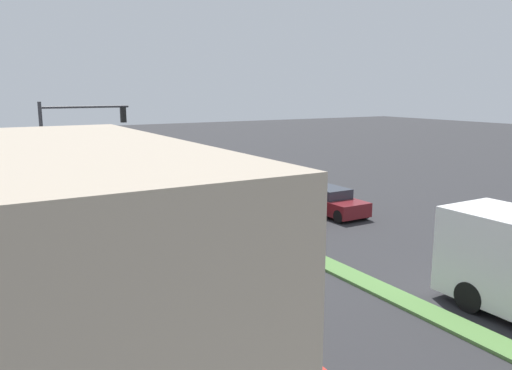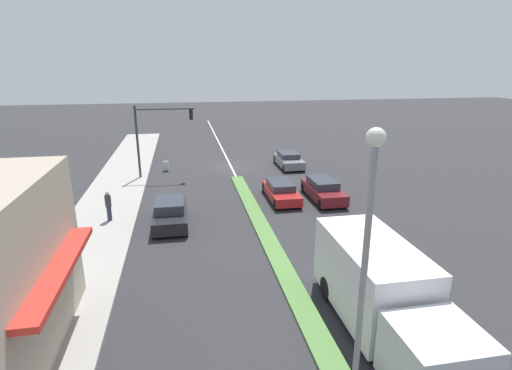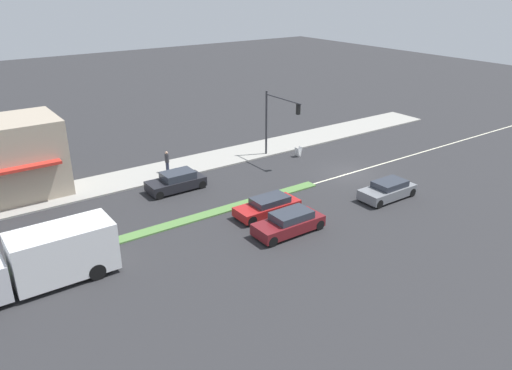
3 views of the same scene
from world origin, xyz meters
TOP-DOWN VIEW (x-y plane):
  - ground_plane at (0.00, 18.00)m, footprint 160.00×160.00m
  - sidewalk_right at (9.00, 18.50)m, footprint 4.00×73.00m
  - lane_marking_center at (0.00, 0.00)m, footprint 0.16×60.00m
  - building_corner_store at (10.79, 23.01)m, footprint 5.85×7.40m
  - traffic_signal_main at (6.12, 2.79)m, footprint 4.59×0.34m
  - pedestrian at (8.45, 11.92)m, footprint 0.34×0.34m
  - warning_aframe_sign at (5.58, 0.74)m, footprint 0.45×0.53m
  - sedan_dark at (5.00, 12.88)m, footprint 1.88×4.23m
  - suv_grey at (-5.00, 1.34)m, footprint 1.85×4.24m
  - sedan_maroon at (-5.00, 10.28)m, footprint 1.83×4.50m
  - hatchback_red at (-2.20, 9.82)m, footprint 1.76×4.45m

SIDE VIEW (x-z plane):
  - ground_plane at x=0.00m, z-range 0.00..0.00m
  - lane_marking_center at x=0.00m, z-range 0.00..0.01m
  - sidewalk_right at x=9.00m, z-range 0.00..0.12m
  - warning_aframe_sign at x=5.58m, z-range 0.01..0.84m
  - hatchback_red at x=-2.20m, z-range -0.01..1.19m
  - suv_grey at x=-5.00m, z-range -0.02..1.26m
  - sedan_maroon at x=-5.00m, z-range -0.02..1.33m
  - sedan_dark at x=5.00m, z-range -0.04..1.36m
  - pedestrian at x=8.45m, z-range 0.17..1.89m
  - building_corner_store at x=10.79m, z-range 0.12..5.56m
  - traffic_signal_main at x=6.12m, z-range 1.10..6.70m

